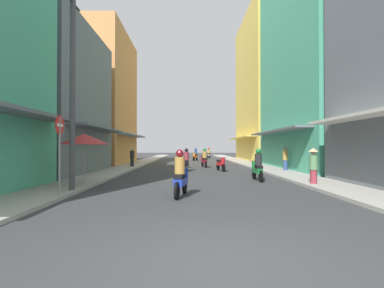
{
  "coord_description": "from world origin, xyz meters",
  "views": [
    {
      "loc": [
        -0.44,
        -4.23,
        1.65
      ],
      "look_at": [
        -0.12,
        21.89,
        1.94
      ],
      "focal_mm": 26.95,
      "sensor_mm": 36.0,
      "label": 1
    }
  ],
  "objects_px": {
    "motorbike_black": "(186,161)",
    "pedestrian_crossing": "(132,156)",
    "street_sign_no_entry": "(60,145)",
    "motorbike_blue": "(181,175)",
    "motorbike_maroon": "(204,159)",
    "motorbike_orange": "(195,155)",
    "pedestrian_far": "(313,165)",
    "utility_pole": "(73,87)",
    "motorbike_green": "(257,166)",
    "pedestrian_midway": "(285,159)",
    "motorbike_red": "(221,164)",
    "vendor_umbrella": "(84,139)",
    "motorbike_white": "(209,154)"
  },
  "relations": [
    {
      "from": "motorbike_black",
      "to": "pedestrian_crossing",
      "type": "height_order",
      "value": "pedestrian_crossing"
    },
    {
      "from": "street_sign_no_entry",
      "to": "motorbike_blue",
      "type": "bearing_deg",
      "value": 7.32
    },
    {
      "from": "motorbike_maroon",
      "to": "motorbike_black",
      "type": "relative_size",
      "value": 0.99
    },
    {
      "from": "motorbike_maroon",
      "to": "motorbike_orange",
      "type": "distance_m",
      "value": 11.56
    },
    {
      "from": "pedestrian_far",
      "to": "motorbike_orange",
      "type": "bearing_deg",
      "value": 100.88
    },
    {
      "from": "motorbike_black",
      "to": "pedestrian_far",
      "type": "bearing_deg",
      "value": -55.7
    },
    {
      "from": "utility_pole",
      "to": "motorbike_green",
      "type": "bearing_deg",
      "value": 26.18
    },
    {
      "from": "utility_pole",
      "to": "pedestrian_crossing",
      "type": "bearing_deg",
      "value": 91.42
    },
    {
      "from": "motorbike_green",
      "to": "pedestrian_far",
      "type": "xyz_separation_m",
      "value": [
        1.87,
        -2.05,
        0.21
      ]
    },
    {
      "from": "motorbike_orange",
      "to": "pedestrian_midway",
      "type": "relative_size",
      "value": 1.04
    },
    {
      "from": "motorbike_red",
      "to": "pedestrian_crossing",
      "type": "xyz_separation_m",
      "value": [
        -6.73,
        3.17,
        0.44
      ]
    },
    {
      "from": "motorbike_green",
      "to": "vendor_umbrella",
      "type": "bearing_deg",
      "value": -166.05
    },
    {
      "from": "motorbike_blue",
      "to": "pedestrian_far",
      "type": "distance_m",
      "value": 6.02
    },
    {
      "from": "motorbike_red",
      "to": "motorbike_green",
      "type": "bearing_deg",
      "value": -78.73
    },
    {
      "from": "motorbike_maroon",
      "to": "motorbike_white",
      "type": "xyz_separation_m",
      "value": [
        1.73,
        18.94,
        0.0
      ]
    },
    {
      "from": "motorbike_blue",
      "to": "motorbike_white",
      "type": "relative_size",
      "value": 1.03
    },
    {
      "from": "motorbike_blue",
      "to": "motorbike_orange",
      "type": "distance_m",
      "value": 25.44
    },
    {
      "from": "pedestrian_midway",
      "to": "utility_pole",
      "type": "xyz_separation_m",
      "value": [
        -10.71,
        -8.95,
        2.97
      ]
    },
    {
      "from": "motorbike_red",
      "to": "pedestrian_far",
      "type": "xyz_separation_m",
      "value": [
        3.02,
        -7.79,
        0.41
      ]
    },
    {
      "from": "motorbike_black",
      "to": "motorbike_blue",
      "type": "bearing_deg",
      "value": -90.59
    },
    {
      "from": "motorbike_black",
      "to": "motorbike_red",
      "type": "xyz_separation_m",
      "value": [
        2.39,
        -0.14,
        -0.2
      ]
    },
    {
      "from": "motorbike_white",
      "to": "vendor_umbrella",
      "type": "bearing_deg",
      "value": -103.74
    },
    {
      "from": "street_sign_no_entry",
      "to": "motorbike_black",
      "type": "bearing_deg",
      "value": 70.07
    },
    {
      "from": "utility_pole",
      "to": "motorbike_maroon",
      "type": "bearing_deg",
      "value": 67.41
    },
    {
      "from": "motorbike_white",
      "to": "pedestrian_far",
      "type": "xyz_separation_m",
      "value": [
        2.24,
        -30.39,
        0.21
      ]
    },
    {
      "from": "motorbike_maroon",
      "to": "motorbike_white",
      "type": "relative_size",
      "value": 1.03
    },
    {
      "from": "vendor_umbrella",
      "to": "utility_pole",
      "type": "relative_size",
      "value": 0.3
    },
    {
      "from": "motorbike_green",
      "to": "utility_pole",
      "type": "height_order",
      "value": "utility_pole"
    },
    {
      "from": "motorbike_green",
      "to": "motorbike_white",
      "type": "height_order",
      "value": "same"
    },
    {
      "from": "motorbike_blue",
      "to": "utility_pole",
      "type": "relative_size",
      "value": 0.24
    },
    {
      "from": "vendor_umbrella",
      "to": "motorbike_red",
      "type": "bearing_deg",
      "value": 49.15
    },
    {
      "from": "motorbike_maroon",
      "to": "vendor_umbrella",
      "type": "relative_size",
      "value": 0.81
    },
    {
      "from": "motorbike_black",
      "to": "pedestrian_midway",
      "type": "bearing_deg",
      "value": -5.52
    },
    {
      "from": "motorbike_black",
      "to": "pedestrian_crossing",
      "type": "bearing_deg",
      "value": 145.08
    },
    {
      "from": "motorbike_white",
      "to": "motorbike_red",
      "type": "xyz_separation_m",
      "value": [
        -0.77,
        -22.6,
        -0.2
      ]
    },
    {
      "from": "motorbike_orange",
      "to": "pedestrian_crossing",
      "type": "distance_m",
      "value": 13.17
    },
    {
      "from": "motorbike_green",
      "to": "motorbike_orange",
      "type": "bearing_deg",
      "value": 96.94
    },
    {
      "from": "pedestrian_midway",
      "to": "motorbike_blue",
      "type": "bearing_deg",
      "value": -125.01
    },
    {
      "from": "motorbike_blue",
      "to": "pedestrian_crossing",
      "type": "distance_m",
      "value": 14.03
    },
    {
      "from": "motorbike_blue",
      "to": "motorbike_white",
      "type": "distance_m",
      "value": 32.97
    },
    {
      "from": "motorbike_blue",
      "to": "vendor_umbrella",
      "type": "xyz_separation_m",
      "value": [
        -4.13,
        2.53,
        1.29
      ]
    },
    {
      "from": "motorbike_black",
      "to": "motorbike_white",
      "type": "height_order",
      "value": "same"
    },
    {
      "from": "motorbike_green",
      "to": "motorbike_orange",
      "type": "xyz_separation_m",
      "value": [
        -2.55,
        20.95,
        0.0
      ]
    },
    {
      "from": "motorbike_blue",
      "to": "pedestrian_far",
      "type": "bearing_deg",
      "value": 23.64
    },
    {
      "from": "motorbike_blue",
      "to": "motorbike_orange",
      "type": "height_order",
      "value": "same"
    },
    {
      "from": "motorbike_orange",
      "to": "pedestrian_midway",
      "type": "height_order",
      "value": "pedestrian_midway"
    },
    {
      "from": "motorbike_green",
      "to": "motorbike_orange",
      "type": "relative_size",
      "value": 1.04
    },
    {
      "from": "motorbike_maroon",
      "to": "motorbike_blue",
      "type": "distance_m",
      "value": 13.96
    },
    {
      "from": "pedestrian_far",
      "to": "motorbike_red",
      "type": "bearing_deg",
      "value": 111.18
    },
    {
      "from": "motorbike_maroon",
      "to": "pedestrian_midway",
      "type": "bearing_deg",
      "value": -38.46
    }
  ]
}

